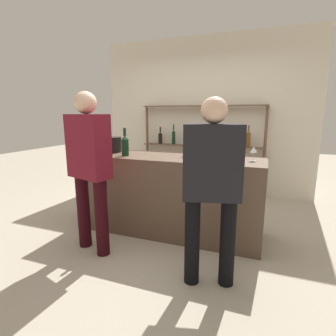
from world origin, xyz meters
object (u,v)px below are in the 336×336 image
at_px(customer_right, 212,181).
at_px(counter_bottle_1, 189,145).
at_px(customer_left, 89,162).
at_px(cork_jar, 210,155).
at_px(counter_bottle_2, 125,145).
at_px(counter_bottle_0, 238,146).
at_px(wine_glass, 254,150).
at_px(ice_bucket, 113,145).

bearing_deg(customer_right, counter_bottle_1, 10.41).
xyz_separation_m(counter_bottle_1, customer_left, (-0.79, -0.93, -0.10)).
height_order(cork_jar, customer_left, customer_left).
relative_size(counter_bottle_2, customer_left, 0.20).
bearing_deg(counter_bottle_1, cork_jar, -43.96).
height_order(counter_bottle_2, customer_right, customer_right).
relative_size(counter_bottle_1, cork_jar, 2.35).
height_order(counter_bottle_0, customer_left, customer_left).
relative_size(customer_left, customer_right, 1.05).
bearing_deg(wine_glass, customer_right, -106.95).
distance_m(counter_bottle_2, customer_left, 0.62).
height_order(ice_bucket, customer_left, customer_left).
height_order(counter_bottle_1, ice_bucket, counter_bottle_1).
bearing_deg(cork_jar, counter_bottle_1, 136.04).
bearing_deg(customer_left, counter_bottle_2, 9.36).
bearing_deg(counter_bottle_2, counter_bottle_1, 24.86).
distance_m(counter_bottle_2, cork_jar, 1.05).
height_order(counter_bottle_1, cork_jar, counter_bottle_1).
distance_m(cork_jar, customer_left, 1.28).
bearing_deg(counter_bottle_2, wine_glass, 6.15).
bearing_deg(counter_bottle_1, customer_right, -64.91).
distance_m(cork_jar, customer_right, 0.77).
bearing_deg(customer_left, counter_bottle_1, -23.41).
relative_size(counter_bottle_2, wine_glass, 2.17).
height_order(ice_bucket, cork_jar, ice_bucket).
relative_size(counter_bottle_0, counter_bottle_2, 1.09).
height_order(counter_bottle_2, wine_glass, counter_bottle_2).
xyz_separation_m(ice_bucket, cork_jar, (1.34, -0.20, -0.04)).
height_order(counter_bottle_2, cork_jar, counter_bottle_2).
relative_size(ice_bucket, cork_jar, 1.60).
relative_size(counter_bottle_2, cork_jar, 2.50).
bearing_deg(counter_bottle_1, wine_glass, -12.36).
relative_size(counter_bottle_1, customer_right, 0.20).
xyz_separation_m(counter_bottle_0, customer_left, (-1.38, -0.88, -0.13)).
relative_size(counter_bottle_0, customer_right, 0.23).
bearing_deg(counter_bottle_2, customer_left, -97.43).
bearing_deg(cork_jar, wine_glass, 19.39).
relative_size(counter_bottle_0, customer_left, 0.22).
relative_size(wine_glass, cork_jar, 1.15).
distance_m(counter_bottle_2, customer_right, 1.43).
bearing_deg(counter_bottle_1, counter_bottle_2, -155.14).
xyz_separation_m(cork_jar, customer_left, (-1.12, -0.61, -0.05)).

